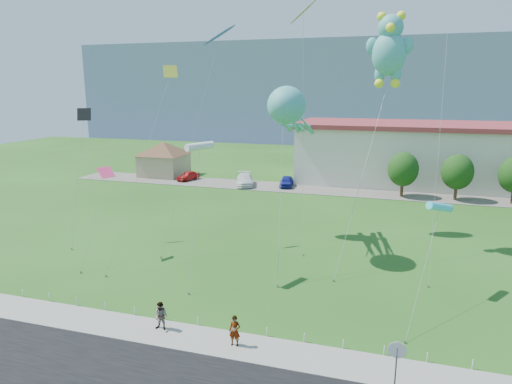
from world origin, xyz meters
TOP-DOWN VIEW (x-y plane):
  - ground at (0.00, 0.00)m, footprint 160.00×160.00m
  - sidewalk at (0.00, -2.75)m, footprint 80.00×2.50m
  - parking_strip at (0.00, 35.00)m, footprint 70.00×6.00m
  - hill_ridge at (0.00, 120.00)m, footprint 160.00×50.00m
  - pavilion at (-24.00, 38.00)m, footprint 9.20×9.20m
  - stop_sign at (9.50, -4.21)m, footprint 0.80×0.07m
  - rope_fence at (0.00, -1.30)m, footprint 26.05×0.05m
  - tree_near at (10.00, 34.00)m, footprint 3.60×3.60m
  - tree_mid at (16.00, 34.00)m, footprint 3.60×3.60m
  - pedestrian_left at (1.71, -2.79)m, footprint 0.61×0.42m
  - pedestrian_right at (-2.61, -2.48)m, footprint 0.78×0.62m
  - parked_car_red at (-18.98, 35.60)m, footprint 2.53×4.06m
  - parked_car_white at (-10.17, 34.62)m, footprint 3.71×5.76m
  - parked_car_blue at (-4.60, 35.51)m, footprint 2.15×4.22m
  - octopus_kite at (1.04, 11.96)m, footprint 2.79×12.48m
  - teddy_bear_kite at (7.96, 15.81)m, footprint 4.34×10.23m
  - small_kite_cyan at (11.76, 7.21)m, footprint 2.07×8.36m
  - small_kite_white at (-3.48, 5.15)m, footprint 0.66×4.31m
  - small_kite_pink at (-12.06, 6.54)m, footprint 1.29×4.64m
  - small_kite_blue at (-6.08, 15.43)m, footprint 2.83×9.10m
  - small_kite_orange at (0.56, 18.67)m, footprint 2.98×8.67m
  - small_kite_black at (-16.19, 9.95)m, footprint 1.29×4.25m
  - small_kite_yellow at (-8.99, 10.66)m, footprint 1.71×9.64m

SIDE VIEW (x-z plane):
  - ground at x=0.00m, z-range 0.00..0.00m
  - parking_strip at x=0.00m, z-range 0.00..0.06m
  - sidewalk at x=0.00m, z-range 0.00..0.10m
  - rope_fence at x=0.00m, z-range 0.00..0.50m
  - parked_car_red at x=-18.98m, z-range 0.06..1.35m
  - parked_car_blue at x=-4.60m, z-range 0.06..1.44m
  - parked_car_white at x=-10.17m, z-range 0.06..1.61m
  - pedestrian_right at x=-2.61m, z-range 0.10..1.67m
  - pedestrian_left at x=1.71m, z-range 0.10..1.72m
  - stop_sign at x=9.50m, z-range 0.62..3.12m
  - pavilion at x=-24.00m, z-range 0.52..5.52m
  - tree_near at x=10.00m, z-range 0.65..6.12m
  - tree_mid at x=16.00m, z-range 0.65..6.12m
  - small_kite_cyan at x=11.76m, z-range 2.55..8.61m
  - small_kite_pink at x=-12.06m, z-range 2.51..9.55m
  - small_kite_white at x=-3.48m, z-range 4.27..13.83m
  - small_kite_black at x=-16.19m, z-range 3.99..15.14m
  - octopus_kite at x=1.04m, z-range 4.44..17.47m
  - small_kite_yellow at x=-8.99m, z-range 4.97..19.57m
  - hill_ridge at x=0.00m, z-range 0.00..25.00m
  - teddy_bear_kite at x=7.96m, z-range 6.60..25.17m
  - small_kite_blue at x=-6.08m, z-range 7.87..25.84m
  - small_kite_orange at x=0.56m, z-range 8.80..28.81m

